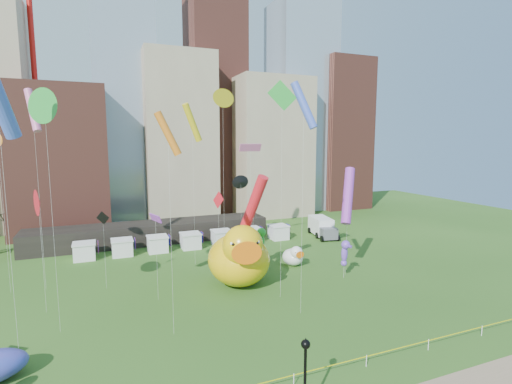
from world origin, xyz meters
name	(u,v)px	position (x,y,z in m)	size (l,w,h in m)	color
skyline	(168,117)	(2.25, 61.06, 21.44)	(101.00, 23.00, 68.00)	brown
crane_right	(286,10)	(30.89, 64.00, 46.90)	(23.00, 1.00, 76.00)	red
pavilion	(152,232)	(-4.00, 42.00, 1.60)	(38.00, 6.00, 3.20)	black
vendor_tents	(191,241)	(1.02, 36.00, 1.11)	(33.24, 2.80, 2.40)	white
caution_tape	(294,377)	(0.00, 0.00, 0.68)	(50.00, 0.06, 0.90)	white
big_duck	(240,256)	(2.78, 18.53, 3.45)	(8.49, 10.37, 7.51)	#EEB70C
small_duck	(294,256)	(11.83, 22.61, 1.29)	(2.76, 3.68, 2.81)	white
seahorse_green	(261,239)	(7.73, 23.94, 3.67)	(1.41, 1.68, 5.21)	silver
seahorse_purple	(345,251)	(15.31, 16.10, 3.35)	(1.31, 1.50, 4.67)	silver
lamppost	(305,371)	(-0.98, -3.20, 3.22)	(0.55, 0.55, 5.27)	black
box_truck	(322,227)	(23.86, 34.93, 1.64)	(4.14, 7.89, 3.19)	white
kite_0	(253,205)	(4.99, 19.97, 8.98)	(3.06, 4.47, 12.69)	silver
kite_1	(33,110)	(-17.69, 25.83, 19.65)	(1.90, 2.86, 22.03)	silver
kite_2	(103,220)	(-11.39, 23.33, 7.86)	(1.35, 0.73, 8.85)	silver
kite_3	(282,100)	(5.69, 13.87, 20.53)	(2.91, 0.80, 22.44)	silver
kite_4	(223,98)	(4.70, 30.44, 22.25)	(2.45, 1.33, 23.56)	silver
kite_7	(155,218)	(-6.46, 18.01, 8.65)	(1.00, 2.42, 9.07)	silver
kite_8	(38,203)	(-16.91, 19.12, 10.74)	(0.93, 2.46, 11.98)	silver
kite_9	(250,148)	(8.64, 30.13, 15.45)	(3.59, 1.19, 16.06)	silver
kite_10	(241,182)	(6.84, 29.21, 10.71)	(1.89, 0.82, 11.68)	silver
kite_11	(44,106)	(-15.31, 14.28, 19.23)	(1.95, 2.55, 20.68)	silver
kite_12	(192,123)	(-0.16, 28.10, 18.78)	(2.99, 2.01, 21.27)	silver
kite_13	(304,105)	(5.81, 9.63, 19.61)	(2.34, 2.32, 21.80)	silver
kite_14	(168,134)	(-6.23, 10.21, 17.01)	(2.22, 1.14, 18.85)	silver
kite_15	(348,196)	(16.10, 16.94, 9.93)	(3.53, 3.74, 13.33)	silver
kite_16	(218,201)	(2.62, 26.19, 8.76)	(0.77, 2.25, 10.06)	silver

